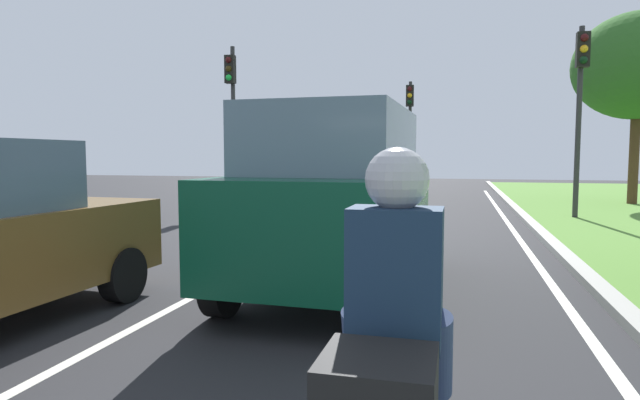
% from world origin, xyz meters
% --- Properties ---
extents(ground_plane, '(60.00, 60.00, 0.00)m').
position_xyz_m(ground_plane, '(0.00, 14.00, 0.00)').
color(ground_plane, '#262628').
extents(lane_line_center, '(0.12, 32.00, 0.01)m').
position_xyz_m(lane_line_center, '(-0.70, 14.00, 0.00)').
color(lane_line_center, silver).
rests_on(lane_line_center, ground).
extents(lane_line_right_edge, '(0.12, 32.00, 0.01)m').
position_xyz_m(lane_line_right_edge, '(3.60, 14.00, 0.00)').
color(lane_line_right_edge, silver).
rests_on(lane_line_right_edge, ground).
extents(curb_right, '(0.24, 48.00, 0.12)m').
position_xyz_m(curb_right, '(4.10, 14.00, 0.06)').
color(curb_right, '#9E9B93').
rests_on(curb_right, ground).
extents(car_suv_ahead, '(2.07, 4.55, 2.28)m').
position_xyz_m(car_suv_ahead, '(0.89, 9.16, 1.17)').
color(car_suv_ahead, '#0C472D').
rests_on(car_suv_ahead, ground).
extents(rider_person, '(0.50, 0.40, 1.16)m').
position_xyz_m(rider_person, '(2.13, 4.87, 1.19)').
color(rider_person, '#192D47').
rests_on(rider_person, ground).
extents(traffic_light_near_right, '(0.32, 0.50, 5.09)m').
position_xyz_m(traffic_light_near_right, '(5.41, 18.08, 3.46)').
color(traffic_light_near_right, '#2D2D2D').
rests_on(traffic_light_near_right, ground).
extents(traffic_light_overhead_left, '(0.32, 0.50, 5.28)m').
position_xyz_m(traffic_light_overhead_left, '(-4.92, 19.09, 3.53)').
color(traffic_light_overhead_left, '#2D2D2D').
rests_on(traffic_light_overhead_left, ground).
extents(traffic_light_far_median, '(0.32, 0.50, 4.90)m').
position_xyz_m(traffic_light_far_median, '(0.25, 26.14, 3.35)').
color(traffic_light_far_median, '#2D2D2D').
rests_on(traffic_light_far_median, ground).
extents(tree_roadside_far, '(4.23, 4.23, 6.54)m').
position_xyz_m(tree_roadside_far, '(8.16, 23.14, 4.73)').
color(tree_roadside_far, '#4C331E').
rests_on(tree_roadside_far, ground).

